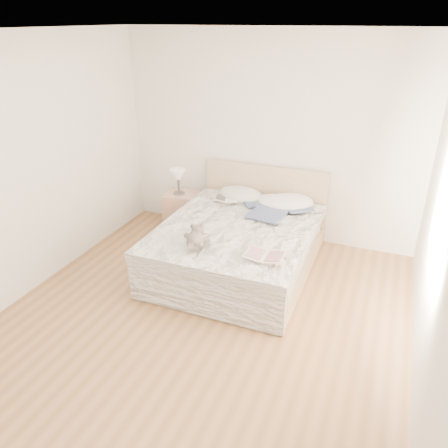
{
  "coord_description": "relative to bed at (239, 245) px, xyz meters",
  "views": [
    {
      "loc": [
        1.56,
        -3.19,
        2.79
      ],
      "look_at": [
        -0.14,
        1.05,
        0.62
      ],
      "focal_mm": 35.0,
      "sensor_mm": 36.0,
      "label": 1
    }
  ],
  "objects": [
    {
      "name": "table_lamp",
      "position": [
        -1.14,
        0.65,
        0.51
      ],
      "size": [
        0.28,
        0.28,
        0.35
      ],
      "color": "#4C4642",
      "rests_on": "nightstand"
    },
    {
      "name": "childrens_book",
      "position": [
        0.52,
        -0.7,
        0.32
      ],
      "size": [
        0.41,
        0.28,
        0.03
      ],
      "primitive_type": "cube",
      "rotation": [
        0.0,
        0.0,
        0.01
      ],
      "color": "#F3E3C2",
      "rests_on": "bed"
    },
    {
      "name": "pillow_right",
      "position": [
        0.4,
        0.73,
        0.33
      ],
      "size": [
        0.79,
        0.71,
        0.2
      ],
      "primitive_type": "ellipsoid",
      "rotation": [
        0.0,
        0.0,
        0.47
      ],
      "color": "white",
      "rests_on": "bed"
    },
    {
      "name": "photo_book",
      "position": [
        -0.38,
        0.55,
        0.32
      ],
      "size": [
        0.39,
        0.31,
        0.03
      ],
      "primitive_type": "cube",
      "rotation": [
        0.0,
        0.0,
        0.24
      ],
      "color": "silver",
      "rests_on": "bed"
    },
    {
      "name": "blouse",
      "position": [
        0.26,
        0.39,
        0.32
      ],
      "size": [
        0.73,
        0.77,
        0.03
      ],
      "primitive_type": null,
      "rotation": [
        0.0,
        0.0,
        -0.13
      ],
      "color": "#344266",
      "rests_on": "bed"
    },
    {
      "name": "wall_back",
      "position": [
        0.0,
        1.06,
        1.04
      ],
      "size": [
        4.0,
        0.02,
        2.7
      ],
      "primitive_type": "cube",
      "color": "white",
      "rests_on": "ground"
    },
    {
      "name": "pillow_left",
      "position": [
        -0.26,
        0.76,
        0.33
      ],
      "size": [
        0.7,
        0.55,
        0.19
      ],
      "primitive_type": "ellipsoid",
      "rotation": [
        0.0,
        0.0,
        -0.19
      ],
      "color": "silver",
      "rests_on": "bed"
    },
    {
      "name": "bed",
      "position": [
        0.0,
        0.0,
        0.0
      ],
      "size": [
        1.72,
        2.14,
        1.0
      ],
      "color": "tan",
      "rests_on": "floor"
    },
    {
      "name": "nightstand",
      "position": [
        -1.12,
        0.68,
        -0.03
      ],
      "size": [
        0.49,
        0.45,
        0.56
      ],
      "primitive_type": "cube",
      "rotation": [
        0.0,
        0.0,
        0.11
      ],
      "color": "tan",
      "rests_on": "floor"
    },
    {
      "name": "teddy_bear",
      "position": [
        -0.22,
        -0.75,
        0.34
      ],
      "size": [
        0.32,
        0.38,
        0.17
      ],
      "primitive_type": null,
      "rotation": [
        0.0,
        0.0,
        0.37
      ],
      "color": "#65594F",
      "rests_on": "bed"
    },
    {
      "name": "ceiling",
      "position": [
        0.0,
        -1.19,
        2.39
      ],
      "size": [
        4.0,
        4.5,
        0.0
      ],
      "primitive_type": "cube",
      "color": "white",
      "rests_on": "ground"
    },
    {
      "name": "wall_right",
      "position": [
        2.0,
        -1.19,
        1.04
      ],
      "size": [
        0.02,
        4.5,
        2.7
      ],
      "primitive_type": "cube",
      "color": "white",
      "rests_on": "ground"
    },
    {
      "name": "wall_left",
      "position": [
        -2.0,
        -1.19,
        1.04
      ],
      "size": [
        0.02,
        4.5,
        2.7
      ],
      "primitive_type": "cube",
      "color": "white",
      "rests_on": "ground"
    },
    {
      "name": "floor",
      "position": [
        0.0,
        -1.19,
        -0.31
      ],
      "size": [
        4.0,
        4.5,
        0.0
      ],
      "primitive_type": "cube",
      "color": "brown",
      "rests_on": "ground"
    },
    {
      "name": "pillow_middle",
      "position": [
        0.25,
        0.68,
        0.33
      ],
      "size": [
        0.59,
        0.46,
        0.16
      ],
      "primitive_type": "ellipsoid",
      "rotation": [
        0.0,
        0.0,
        -0.19
      ],
      "color": "white",
      "rests_on": "bed"
    },
    {
      "name": "window",
      "position": [
        1.99,
        -0.89,
        1.14
      ],
      "size": [
        0.02,
        1.3,
        1.1
      ],
      "primitive_type": "cube",
      "color": "white",
      "rests_on": "wall_right"
    }
  ]
}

